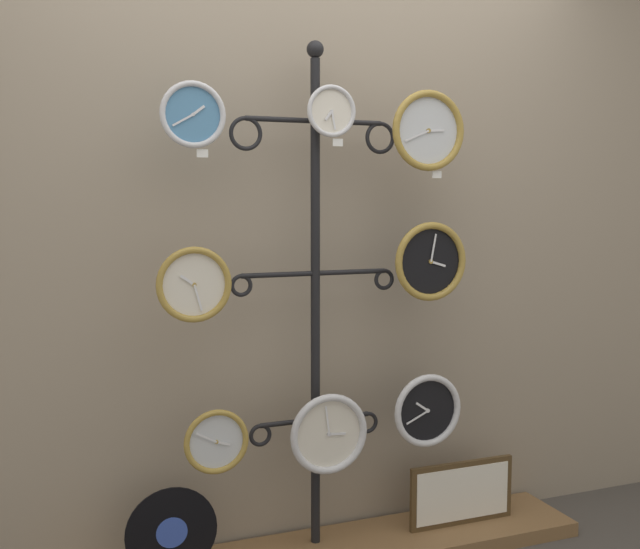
# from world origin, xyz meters

# --- Properties ---
(shop_wall) EXTENTS (4.40, 0.04, 2.80)m
(shop_wall) POSITION_xyz_m (0.00, 0.57, 1.40)
(shop_wall) COLOR gray
(shop_wall) RESTS_ON ground_plane
(display_stand) EXTENTS (0.67, 0.32, 2.01)m
(display_stand) POSITION_xyz_m (0.00, 0.41, 0.77)
(display_stand) COLOR black
(display_stand) RESTS_ON ground_plane
(clock_top_left) EXTENTS (0.23, 0.04, 0.23)m
(clock_top_left) POSITION_xyz_m (-0.48, 0.32, 1.71)
(clock_top_left) COLOR #4C84B2
(clock_top_center) EXTENTS (0.19, 0.04, 0.19)m
(clock_top_center) POSITION_xyz_m (0.03, 0.34, 1.75)
(clock_top_center) COLOR silver
(clock_top_right) EXTENTS (0.31, 0.04, 0.31)m
(clock_top_right) POSITION_xyz_m (0.43, 0.31, 1.68)
(clock_top_right) COLOR silver
(clock_middle_left) EXTENTS (0.27, 0.04, 0.27)m
(clock_middle_left) POSITION_xyz_m (-0.49, 0.30, 1.13)
(clock_middle_left) COLOR silver
(clock_middle_right) EXTENTS (0.31, 0.04, 0.31)m
(clock_middle_right) POSITION_xyz_m (0.45, 0.32, 1.18)
(clock_middle_right) COLOR black
(clock_bottom_left) EXTENTS (0.24, 0.04, 0.24)m
(clock_bottom_left) POSITION_xyz_m (-0.42, 0.31, 0.55)
(clock_bottom_left) COLOR silver
(clock_bottom_center) EXTENTS (0.31, 0.04, 0.31)m
(clock_bottom_center) POSITION_xyz_m (0.01, 0.31, 0.53)
(clock_bottom_center) COLOR silver
(clock_bottom_right) EXTENTS (0.30, 0.04, 0.30)m
(clock_bottom_right) POSITION_xyz_m (0.44, 0.31, 0.58)
(clock_bottom_right) COLOR black
(vinyl_record) EXTENTS (0.33, 0.01, 0.33)m
(vinyl_record) POSITION_xyz_m (-0.58, 0.34, 0.23)
(vinyl_record) COLOR black
(vinyl_record) RESTS_ON low_shelf
(picture_frame) EXTENTS (0.48, 0.02, 0.27)m
(picture_frame) POSITION_xyz_m (0.63, 0.34, 0.19)
(picture_frame) COLOR #4C381E
(picture_frame) RESTS_ON low_shelf
(price_tag_upper) EXTENTS (0.04, 0.00, 0.03)m
(price_tag_upper) POSITION_xyz_m (-0.45, 0.32, 1.58)
(price_tag_upper) COLOR white
(price_tag_mid) EXTENTS (0.04, 0.00, 0.03)m
(price_tag_mid) POSITION_xyz_m (0.06, 0.33, 1.63)
(price_tag_mid) COLOR white
(price_tag_lower) EXTENTS (0.04, 0.00, 0.03)m
(price_tag_lower) POSITION_xyz_m (0.47, 0.31, 1.52)
(price_tag_lower) COLOR white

